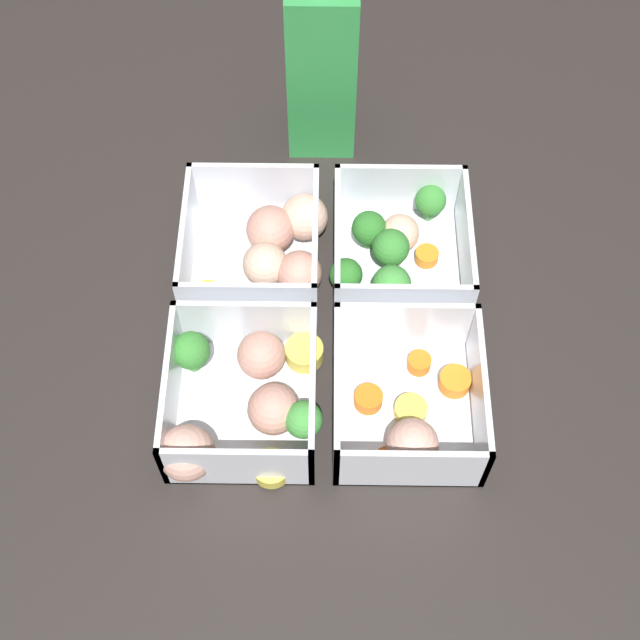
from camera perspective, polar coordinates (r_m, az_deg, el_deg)
name	(u,v)px	position (r m, az deg, el deg)	size (l,w,h in m)	color
ground_plane	(320,333)	(0.81, 0.00, -0.81)	(4.00, 4.00, 0.00)	#282321
container_near_left	(403,408)	(0.75, 5.34, -5.66)	(0.14, 0.12, 0.06)	silver
container_near_right	(390,248)	(0.83, 4.49, 4.59)	(0.14, 0.13, 0.06)	silver
container_far_left	(237,401)	(0.75, -5.35, -5.16)	(0.15, 0.14, 0.06)	silver
container_far_right	(265,247)	(0.83, -3.57, 4.70)	(0.14, 0.14, 0.06)	silver
juice_carton	(317,64)	(0.89, -0.20, 16.07)	(0.07, 0.07, 0.20)	green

